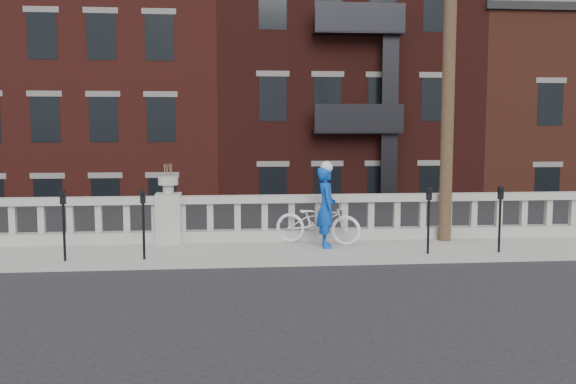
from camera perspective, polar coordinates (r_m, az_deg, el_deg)
ground at (r=10.77m, az=-12.28°, el=-8.97°), size 120.00×120.00×0.00m
sidewalk at (r=13.66m, az=-10.83°, el=-5.44°), size 32.00×2.20×0.15m
balustrade at (r=14.50m, az=-10.54°, el=-2.51°), size 28.00×0.34×1.03m
planter_pedestal at (r=14.47m, az=-10.55°, el=-1.77°), size 0.55×0.55×1.76m
lower_level at (r=33.39m, az=-6.84°, el=5.70°), size 80.00×44.00×20.80m
utility_pole at (r=15.00m, az=14.23°, el=15.32°), size 1.60×0.28×10.00m
parking_meter_a at (r=12.98m, az=-19.33°, el=-2.15°), size 0.10×0.09×1.36m
parking_meter_b at (r=12.71m, az=-12.74°, el=-2.13°), size 0.10×0.09×1.36m
parking_meter_c at (r=13.26m, az=12.40°, el=-1.79°), size 0.10×0.09×1.36m
parking_meter_d at (r=13.79m, az=18.33°, el=-1.66°), size 0.10×0.09×1.36m
bicycle at (r=14.14m, az=2.68°, el=-2.58°), size 2.03×1.35×1.01m
cyclist at (r=13.68m, az=3.43°, el=-1.33°), size 0.44×0.65×1.73m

